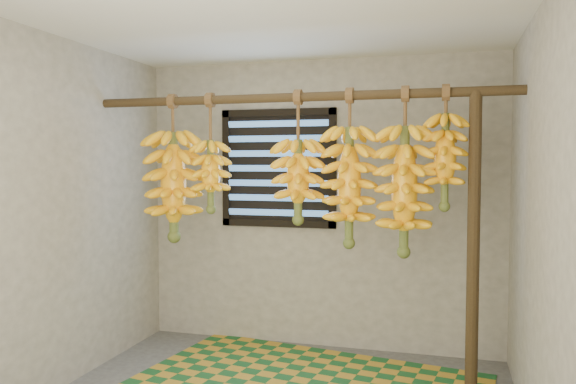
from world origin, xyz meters
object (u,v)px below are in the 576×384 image
(banana_bunch_b, at_px, (174,186))
(banana_bunch_f, at_px, (445,161))
(banana_bunch_c, at_px, (298,181))
(support_post, at_px, (473,248))
(banana_bunch_e, at_px, (404,191))
(banana_bunch_d, at_px, (349,187))
(banana_bunch_a, at_px, (211,176))

(banana_bunch_b, bearing_deg, banana_bunch_f, 0.00)
(banana_bunch_c, bearing_deg, support_post, 0.00)
(support_post, bearing_deg, banana_bunch_c, -180.00)
(banana_bunch_c, height_order, banana_bunch_f, same)
(support_post, height_order, banana_bunch_f, banana_bunch_f)
(banana_bunch_c, xyz_separation_m, banana_bunch_f, (0.99, 0.00, 0.14))
(banana_bunch_b, xyz_separation_m, banana_bunch_e, (1.69, 0.00, -0.01))
(banana_bunch_e, bearing_deg, banana_bunch_b, 180.00)
(banana_bunch_e, bearing_deg, support_post, 0.00)
(banana_bunch_d, relative_size, banana_bunch_e, 0.96)
(support_post, relative_size, banana_bunch_c, 2.17)
(banana_bunch_c, relative_size, banana_bunch_d, 0.86)
(banana_bunch_d, bearing_deg, banana_bunch_b, 180.00)
(support_post, height_order, banana_bunch_b, banana_bunch_b)
(banana_bunch_b, relative_size, banana_bunch_e, 0.96)
(support_post, height_order, banana_bunch_e, banana_bunch_e)
(banana_bunch_d, bearing_deg, banana_bunch_e, 0.00)
(banana_bunch_e, distance_m, banana_bunch_f, 0.32)
(banana_bunch_d, xyz_separation_m, banana_bunch_f, (0.63, 0.00, 0.17))
(banana_bunch_a, bearing_deg, banana_bunch_b, 180.00)
(support_post, xyz_separation_m, banana_bunch_a, (-1.83, -0.00, 0.45))
(banana_bunch_d, bearing_deg, banana_bunch_a, -180.00)
(support_post, bearing_deg, banana_bunch_f, 180.00)
(banana_bunch_b, relative_size, banana_bunch_f, 1.33)
(support_post, distance_m, banana_bunch_f, 0.59)
(banana_bunch_b, bearing_deg, banana_bunch_a, -0.00)
(support_post, height_order, banana_bunch_c, banana_bunch_c)
(banana_bunch_c, distance_m, banana_bunch_d, 0.36)
(banana_bunch_b, distance_m, banana_bunch_d, 1.32)
(support_post, xyz_separation_m, banana_bunch_f, (-0.18, 0.00, 0.56))
(support_post, bearing_deg, banana_bunch_e, 180.00)
(banana_bunch_a, xyz_separation_m, banana_bunch_d, (1.02, 0.00, -0.07))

